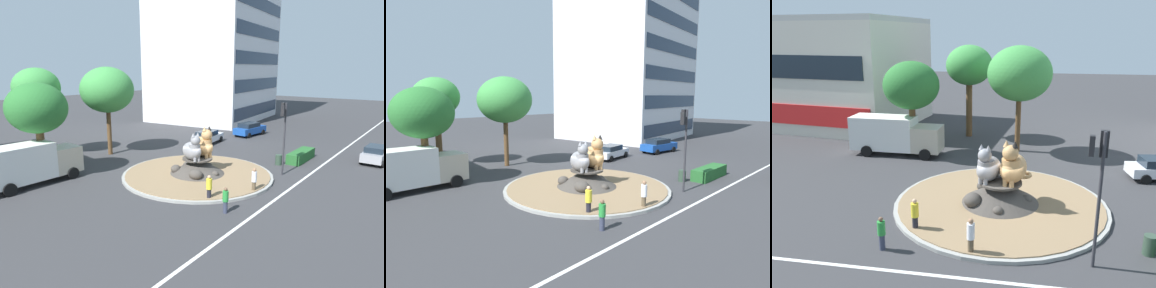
{
  "view_description": "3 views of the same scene",
  "coord_description": "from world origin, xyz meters",
  "views": [
    {
      "loc": [
        -20.87,
        -15.23,
        8.34
      ],
      "look_at": [
        0.68,
        1.04,
        2.31
      ],
      "focal_mm": 31.93,
      "sensor_mm": 36.0,
      "label": 1
    },
    {
      "loc": [
        -16.53,
        -15.48,
        6.62
      ],
      "look_at": [
        -0.75,
        0.15,
        3.35
      ],
      "focal_mm": 30.32,
      "sensor_mm": 36.0,
      "label": 2
    },
    {
      "loc": [
        1.55,
        -20.11,
        9.24
      ],
      "look_at": [
        -2.27,
        1.23,
        3.15
      ],
      "focal_mm": 36.46,
      "sensor_mm": 36.0,
      "label": 3
    }
  ],
  "objects": [
    {
      "name": "litter_bin",
      "position": [
        6.83,
        -3.86,
        0.45
      ],
      "size": [
        0.56,
        0.56,
        0.9
      ],
      "color": "#2D4233",
      "rests_on": "ground"
    },
    {
      "name": "ground_plane",
      "position": [
        0.0,
        0.0,
        0.0
      ],
      "size": [
        160.0,
        160.0,
        0.0
      ],
      "primitive_type": "plane",
      "color": "#333335"
    },
    {
      "name": "broadleaf_tree_behind_island",
      "position": [
        0.43,
        10.98,
        6.28
      ],
      "size": [
        5.09,
        5.09,
        8.47
      ],
      "color": "brown",
      "rests_on": "ground"
    },
    {
      "name": "third_tree_left",
      "position": [
        -7.79,
        8.92,
        5.42
      ],
      "size": [
        4.39,
        4.39,
        7.33
      ],
      "color": "brown",
      "rests_on": "ground"
    },
    {
      "name": "cat_statue_calico",
      "position": [
        0.65,
        -0.07,
        2.37
      ],
      "size": [
        2.1,
        2.55,
        2.48
      ],
      "rotation": [
        0.0,
        0.0,
        -1.85
      ],
      "color": "tan",
      "rests_on": "roundabout_island"
    },
    {
      "name": "sedan_on_far_lane",
      "position": [
        17.33,
        4.49,
        0.85
      ],
      "size": [
        4.94,
        2.46,
        1.63
      ],
      "rotation": [
        0.0,
        0.0,
        -0.1
      ],
      "color": "#19479E",
      "rests_on": "ground"
    },
    {
      "name": "office_tower",
      "position": [
        27.59,
        16.59,
        15.63
      ],
      "size": [
        21.01,
        17.46,
        31.27
      ],
      "rotation": [
        0.0,
        0.0,
        0.11
      ],
      "color": "silver",
      "rests_on": "ground"
    },
    {
      "name": "roundabout_island",
      "position": [
        -0.02,
        -0.0,
        0.44
      ],
      "size": [
        11.79,
        11.79,
        1.47
      ],
      "color": "gray",
      "rests_on": "ground"
    },
    {
      "name": "delivery_box_truck",
      "position": [
        -9.11,
        8.34,
        1.64
      ],
      "size": [
        7.22,
        2.56,
        3.05
      ],
      "rotation": [
        0.0,
        0.0,
        -0.02
      ],
      "color": "#B7AD99",
      "rests_on": "ground"
    },
    {
      "name": "cat_statue_grey",
      "position": [
        -0.7,
        -0.06,
        2.26
      ],
      "size": [
        1.96,
        2.24,
        2.17
      ],
      "rotation": [
        0.0,
        0.0,
        -1.92
      ],
      "color": "gray",
      "rests_on": "roundabout_island"
    },
    {
      "name": "traffic_light_mast",
      "position": [
        4.22,
        -5.17,
        4.17
      ],
      "size": [
        0.76,
        0.49,
        5.74
      ],
      "rotation": [
        0.0,
        0.0,
        1.46
      ],
      "color": "#2D2D33",
      "rests_on": "ground"
    },
    {
      "name": "lane_centreline",
      "position": [
        0.0,
        -7.02,
        0.0
      ],
      "size": [
        112.0,
        0.2,
        0.01
      ],
      "primitive_type": "cube",
      "color": "silver",
      "rests_on": "ground"
    },
    {
      "name": "pedestrian_white_shirt",
      "position": [
        -0.8,
        -5.35,
        0.94
      ],
      "size": [
        0.35,
        0.35,
        1.77
      ],
      "rotation": [
        0.0,
        0.0,
        0.69
      ],
      "color": "brown",
      "rests_on": "ground"
    },
    {
      "name": "pedestrian_green_shirt",
      "position": [
        -4.76,
        -5.52,
        0.83
      ],
      "size": [
        0.35,
        0.35,
        1.58
      ],
      "rotation": [
        0.0,
        0.0,
        3.15
      ],
      "color": "#33384C",
      "rests_on": "ground"
    },
    {
      "name": "pedestrian_yellow_shirt",
      "position": [
        -3.78,
        -3.69,
        0.9
      ],
      "size": [
        0.37,
        0.37,
        1.72
      ],
      "rotation": [
        0.0,
        0.0,
        6.03
      ],
      "color": "black",
      "rests_on": "ground"
    },
    {
      "name": "second_tree_near_tower",
      "position": [
        -4.27,
        15.16,
        6.49
      ],
      "size": [
        4.23,
        4.23,
        8.39
      ],
      "color": "brown",
      "rests_on": "ground"
    },
    {
      "name": "clipped_hedge_strip",
      "position": [
        9.4,
        -4.92,
        0.45
      ],
      "size": [
        4.24,
        1.2,
        0.9
      ],
      "primitive_type": "cube",
      "color": "#235B28",
      "rests_on": "ground"
    },
    {
      "name": "hatchback_near_shophouse",
      "position": [
        10.23,
        6.05,
        0.78
      ],
      "size": [
        4.85,
        2.54,
        1.47
      ],
      "rotation": [
        0.0,
        0.0,
        0.14
      ],
      "color": "silver",
      "rests_on": "ground"
    }
  ]
}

